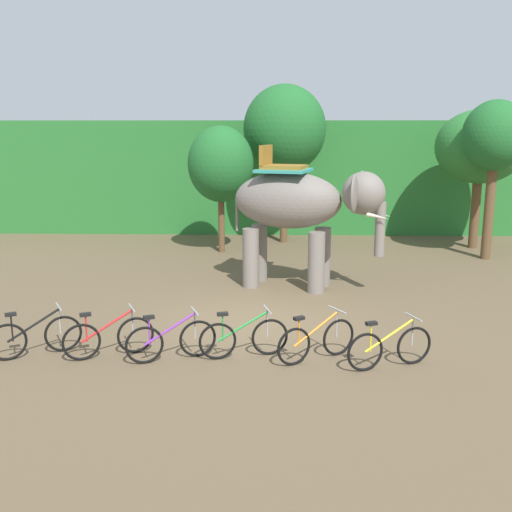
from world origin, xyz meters
The scene contains 13 objects.
ground_plane centered at (0.00, 0.00, 0.00)m, with size 80.00×80.00×0.00m, color brown.
foliage_hedge centered at (0.00, 14.05, 2.25)m, with size 36.00×6.00×4.51m, color #28702D.
tree_center centered at (-1.38, 7.65, 3.02)m, with size 2.22×2.22×4.31m.
tree_far_left centered at (0.80, 9.54, 4.16)m, with size 3.00×3.00×5.78m.
tree_right centered at (7.41, 6.81, 3.91)m, with size 2.04×2.04×5.10m.
tree_center_right centered at (7.59, 8.65, 3.57)m, with size 3.06×3.06×4.87m.
elephant centered at (1.10, 3.08, 2.20)m, with size 4.24×2.62×3.78m.
bike_black centered at (-4.06, -2.04, 0.39)m, with size 1.52×0.89×0.92m.
bike_red centered at (-2.67, -2.04, 0.39)m, with size 1.58×0.81×0.92m.
bike_purple centered at (-1.46, -2.18, 0.39)m, with size 1.61×0.76×0.92m.
bike_green centered at (-0.13, -1.99, 0.39)m, with size 1.66×0.62×0.92m.
bike_orange centered at (1.22, -2.10, 0.39)m, with size 1.49×0.93×0.92m.
bike_yellow centered at (2.51, -2.41, 0.39)m, with size 1.62×0.73×0.92m.
Camera 1 is at (0.40, -12.48, 4.22)m, focal length 41.57 mm.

